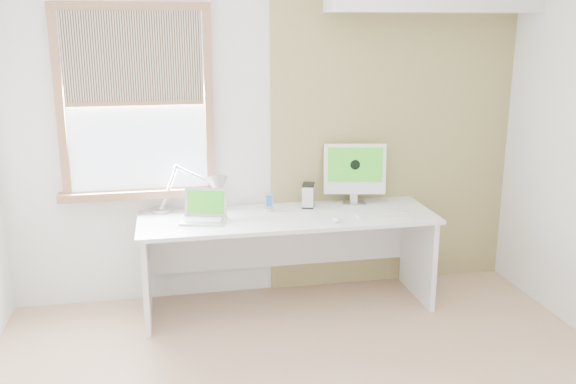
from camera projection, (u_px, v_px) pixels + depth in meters
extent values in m
cube|color=white|center=(270.00, 132.00, 4.86)|extent=(4.00, 0.02, 2.60)
cube|color=white|center=(512.00, 362.00, 1.52)|extent=(4.00, 0.02, 2.60)
cube|color=#95884F|center=(393.00, 128.00, 5.03)|extent=(2.00, 0.02, 2.60)
cube|color=#976242|center=(60.00, 105.00, 4.47)|extent=(0.06, 0.06, 1.42)
cube|color=#976242|center=(209.00, 101.00, 4.67)|extent=(0.06, 0.06, 1.42)
cube|color=#976242|center=(130.00, 6.00, 4.40)|extent=(1.00, 0.06, 0.06)
cube|color=#976242|center=(141.00, 194.00, 4.73)|extent=(1.20, 0.14, 0.06)
cube|color=#D1E2F9|center=(136.00, 103.00, 4.59)|extent=(1.00, 0.01, 1.30)
cube|color=beige|center=(133.00, 58.00, 4.47)|extent=(0.98, 0.02, 0.65)
cube|color=#976242|center=(136.00, 103.00, 4.55)|extent=(0.98, 0.03, 0.03)
cube|color=white|center=(288.00, 217.00, 4.66)|extent=(2.20, 0.70, 0.03)
cube|color=white|center=(147.00, 274.00, 4.56)|extent=(0.04, 0.64, 0.70)
cube|color=white|center=(418.00, 254.00, 4.95)|extent=(0.04, 0.64, 0.70)
cube|color=white|center=(280.00, 237.00, 5.04)|extent=(2.08, 0.02, 0.48)
cylinder|color=silver|center=(162.00, 210.00, 4.76)|extent=(0.20, 0.20, 0.02)
sphere|color=silver|center=(162.00, 208.00, 4.76)|extent=(0.06, 0.06, 0.05)
cylinder|color=silver|center=(169.00, 188.00, 4.71)|extent=(0.15, 0.07, 0.33)
sphere|color=silver|center=(176.00, 167.00, 4.66)|extent=(0.05, 0.05, 0.04)
cylinder|color=silver|center=(195.00, 175.00, 4.63)|extent=(0.28, 0.16, 0.13)
sphere|color=silver|center=(214.00, 183.00, 4.61)|extent=(0.05, 0.05, 0.04)
cone|color=silver|center=(218.00, 187.00, 4.61)|extent=(0.19, 0.23, 0.20)
cube|color=silver|center=(204.00, 221.00, 4.51)|extent=(0.36, 0.29, 0.02)
cube|color=#B2B5B7|center=(204.00, 219.00, 4.51)|extent=(0.29, 0.19, 0.00)
cube|color=silver|center=(206.00, 202.00, 4.59)|extent=(0.32, 0.14, 0.20)
cube|color=#298719|center=(206.00, 202.00, 4.58)|extent=(0.28, 0.11, 0.17)
cylinder|color=silver|center=(269.00, 209.00, 4.78)|extent=(0.09, 0.09, 0.02)
cube|color=silver|center=(269.00, 201.00, 4.76)|extent=(0.06, 0.02, 0.12)
cube|color=#194C99|center=(269.00, 201.00, 4.75)|extent=(0.05, 0.01, 0.09)
cube|color=silver|center=(308.00, 195.00, 4.87)|extent=(0.12, 0.16, 0.18)
cube|color=black|center=(308.00, 185.00, 4.84)|extent=(0.13, 0.16, 0.01)
cube|color=black|center=(308.00, 206.00, 4.89)|extent=(0.13, 0.16, 0.01)
cube|color=silver|center=(354.00, 203.00, 4.98)|extent=(0.21, 0.19, 0.01)
cube|color=silver|center=(354.00, 192.00, 4.98)|extent=(0.06, 0.03, 0.16)
cube|color=white|center=(355.00, 169.00, 4.93)|extent=(0.49, 0.18, 0.40)
cube|color=#298719|center=(355.00, 165.00, 4.89)|extent=(0.42, 0.11, 0.27)
cylinder|color=black|center=(355.00, 165.00, 4.89)|extent=(0.08, 0.03, 0.08)
cube|color=white|center=(383.00, 215.00, 4.65)|extent=(0.41, 0.12, 0.02)
cube|color=white|center=(383.00, 214.00, 4.65)|extent=(0.38, 0.09, 0.00)
ellipsoid|color=white|center=(336.00, 220.00, 4.51)|extent=(0.06, 0.10, 0.03)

